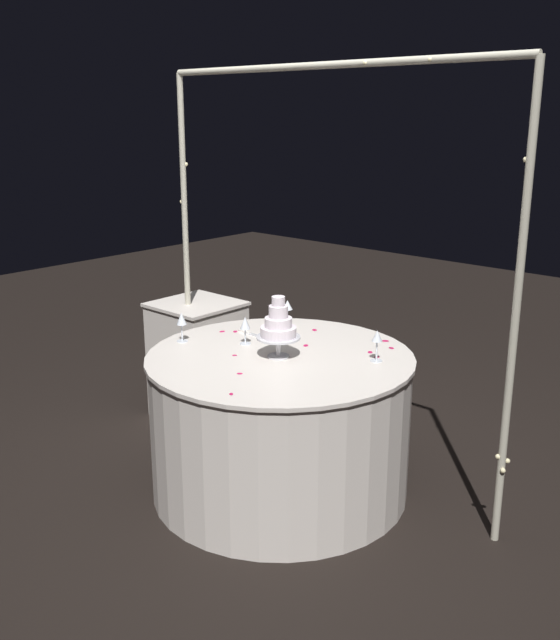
% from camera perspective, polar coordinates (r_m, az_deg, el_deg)
% --- Properties ---
extents(ground_plane, '(12.00, 12.00, 0.00)m').
position_cam_1_polar(ground_plane, '(3.92, 0.00, -13.19)').
color(ground_plane, black).
extents(decorative_arch, '(2.19, 0.06, 2.16)m').
position_cam_1_polar(decorative_arch, '(3.69, 3.33, 8.40)').
color(decorative_arch, '#B7B29E').
rests_on(decorative_arch, ground).
extents(main_table, '(1.35, 1.35, 0.75)m').
position_cam_1_polar(main_table, '(3.75, 0.00, -8.21)').
color(main_table, silver).
rests_on(main_table, ground).
extents(side_table, '(0.50, 0.50, 0.76)m').
position_cam_1_polar(side_table, '(4.69, -6.54, -3.10)').
color(side_table, silver).
rests_on(side_table, ground).
extents(tiered_cake, '(0.22, 0.22, 0.31)m').
position_cam_1_polar(tiered_cake, '(3.54, -0.13, -0.53)').
color(tiered_cake, silver).
rests_on(tiered_cake, main_table).
extents(wine_glass_0, '(0.06, 0.06, 0.16)m').
position_cam_1_polar(wine_glass_0, '(3.52, 7.72, -1.47)').
color(wine_glass_0, silver).
rests_on(wine_glass_0, main_table).
extents(wine_glass_1, '(0.06, 0.06, 0.15)m').
position_cam_1_polar(wine_glass_1, '(3.75, -2.79, -0.37)').
color(wine_glass_1, silver).
rests_on(wine_glass_1, main_table).
extents(wine_glass_2, '(0.06, 0.06, 0.16)m').
position_cam_1_polar(wine_glass_2, '(3.82, -7.83, -0.04)').
color(wine_glass_2, silver).
rests_on(wine_glass_2, main_table).
extents(wine_glass_3, '(0.06, 0.06, 0.15)m').
position_cam_1_polar(wine_glass_3, '(4.08, 0.60, 1.06)').
color(wine_glass_3, silver).
rests_on(wine_glass_3, main_table).
extents(cake_knife, '(0.30, 0.03, 0.01)m').
position_cam_1_polar(cake_knife, '(3.92, -2.00, -1.20)').
color(cake_knife, silver).
rests_on(cake_knife, main_table).
extents(rose_petal_0, '(0.04, 0.04, 0.00)m').
position_cam_1_polar(rose_petal_0, '(3.68, 7.17, -2.55)').
color(rose_petal_0, '#C61951').
rests_on(rose_petal_0, main_table).
extents(rose_petal_1, '(0.05, 0.04, 0.00)m').
position_cam_1_polar(rose_petal_1, '(4.02, 2.76, -0.79)').
color(rose_petal_1, '#C61951').
rests_on(rose_petal_1, main_table).
extents(rose_petal_2, '(0.03, 0.03, 0.00)m').
position_cam_1_polar(rose_petal_2, '(3.61, 7.69, -2.93)').
color(rose_petal_2, '#C61951').
rests_on(rose_petal_2, main_table).
extents(rose_petal_3, '(0.03, 0.03, 0.00)m').
position_cam_1_polar(rose_petal_3, '(3.80, -0.22, -1.80)').
color(rose_petal_3, '#C61951').
rests_on(rose_petal_3, main_table).
extents(rose_petal_4, '(0.04, 0.04, 0.00)m').
position_cam_1_polar(rose_petal_4, '(4.00, -3.58, -0.92)').
color(rose_petal_4, '#C61951').
rests_on(rose_petal_4, main_table).
extents(rose_petal_5, '(0.03, 0.03, 0.00)m').
position_cam_1_polar(rose_petal_5, '(3.61, -3.63, -2.81)').
color(rose_petal_5, '#C61951').
rests_on(rose_petal_5, main_table).
extents(rose_petal_6, '(0.03, 0.04, 0.00)m').
position_cam_1_polar(rose_petal_6, '(4.00, -4.62, -0.91)').
color(rose_petal_6, '#C61951').
rests_on(rose_petal_6, main_table).
extents(rose_petal_7, '(0.05, 0.05, 0.00)m').
position_cam_1_polar(rose_petal_7, '(3.87, 8.36, -1.65)').
color(rose_petal_7, '#C61951').
rests_on(rose_petal_7, main_table).
extents(rose_petal_8, '(0.03, 0.03, 0.00)m').
position_cam_1_polar(rose_petal_8, '(3.13, -3.90, -5.88)').
color(rose_petal_8, '#C61951').
rests_on(rose_petal_8, main_table).
extents(rose_petal_9, '(0.04, 0.04, 0.00)m').
position_cam_1_polar(rose_petal_9, '(3.75, 2.07, -2.03)').
color(rose_petal_9, '#C61951').
rests_on(rose_petal_9, main_table).
extents(rose_petal_10, '(0.03, 0.03, 0.00)m').
position_cam_1_polar(rose_petal_10, '(3.36, -3.22, -4.27)').
color(rose_petal_10, '#C61951').
rests_on(rose_petal_10, main_table).
extents(rose_petal_11, '(0.04, 0.03, 0.00)m').
position_cam_1_polar(rose_petal_11, '(3.76, 8.84, -2.21)').
color(rose_petal_11, '#C61951').
rests_on(rose_petal_11, main_table).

